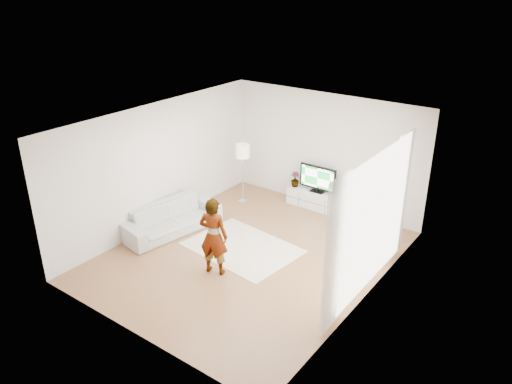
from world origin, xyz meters
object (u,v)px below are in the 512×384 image
Objects in this scene: floor_lamp at (243,154)px; player at (214,236)px; rug at (242,247)px; media_console at (316,200)px; sofa at (171,218)px; television at (318,178)px.

player is at bearing -62.21° from floor_lamp.
rug is 1.45× the size of player.
floor_lamp is at bearing -155.02° from media_console.
sofa is (-1.71, -0.34, 0.32)m from rug.
player is 1.03× the size of floor_lamp.
television is 3.68m from player.
television is 0.43× the size of rug.
sofa is 2.40m from floor_lamp.
media_console is 2.63m from rug.
sofa is (-1.97, -2.98, -0.44)m from television.
floor_lamp reaches higher than media_console.
media_console is at bearing -90.00° from television.
television is 3.60m from sofa.
media_console is 0.65× the size of rug.
player is (0.14, -1.05, 0.78)m from rug.
media_console is 3.70m from player.
television is 0.63× the size of floor_lamp.
sofa reaches higher than rug.
television is at bearing -107.78° from player.
player reaches higher than media_console.
floor_lamp reaches higher than television.
player is 2.03m from sofa.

